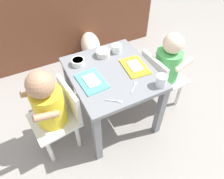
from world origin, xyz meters
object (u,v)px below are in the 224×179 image
object	(u,v)px
spoon_by_left_tray	(134,86)
water_cup_right	(117,49)
water_cup_left	(161,81)
dining_table	(112,81)
seated_child_left	(50,104)
spoon_by_right_tray	(116,101)
seated_child_right	(167,64)
food_tray_left	(91,81)
food_tray_right	(135,66)
dog	(90,43)
cereal_bowl_right_side	(78,62)
veggie_bowl_near	(103,53)

from	to	relation	value
spoon_by_left_tray	water_cup_right	bearing A→B (deg)	79.48
water_cup_left	dining_table	bearing A→B (deg)	130.31
seated_child_left	spoon_by_right_tray	xyz separation A→B (m)	(0.33, -0.20, 0.06)
water_cup_right	seated_child_right	bearing A→B (deg)	-34.59
dining_table	food_tray_left	world-z (taller)	food_tray_left
food_tray_right	spoon_by_right_tray	xyz separation A→B (m)	(-0.25, -0.21, -0.00)
dining_table	dog	size ratio (longest dim) A/B	1.24
seated_child_right	food_tray_right	bearing A→B (deg)	179.15
seated_child_right	cereal_bowl_right_side	bearing A→B (deg)	161.36
water_cup_right	spoon_by_right_tray	xyz separation A→B (m)	(-0.22, -0.41, -0.02)
dining_table	seated_child_right	xyz separation A→B (m)	(0.43, -0.03, 0.01)
food_tray_left	dining_table	bearing A→B (deg)	10.19
food_tray_left	spoon_by_right_tray	distance (m)	0.22
dog	spoon_by_left_tray	size ratio (longest dim) A/B	5.68
food_tray_right	spoon_by_right_tray	size ratio (longest dim) A/B	2.42
dog	water_cup_right	size ratio (longest dim) A/B	6.87
veggie_bowl_near	spoon_by_left_tray	size ratio (longest dim) A/B	1.17
seated_child_right	spoon_by_right_tray	size ratio (longest dim) A/B	7.25
cereal_bowl_right_side	spoon_by_right_tray	xyz separation A→B (m)	(0.07, -0.40, -0.02)
seated_child_left	water_cup_left	xyz separation A→B (m)	(0.63, -0.21, 0.09)
water_cup_right	cereal_bowl_right_side	world-z (taller)	water_cup_right
dog	water_cup_right	distance (m)	0.67
seated_child_left	cereal_bowl_right_side	world-z (taller)	seated_child_left
seated_child_right	food_tray_right	size ratio (longest dim) A/B	3.00
food_tray_left	food_tray_right	xyz separation A→B (m)	(0.31, 0.00, -0.00)
dining_table	water_cup_right	world-z (taller)	water_cup_right
water_cup_left	spoon_by_right_tray	distance (m)	0.30
spoon_by_right_tray	dining_table	bearing A→B (deg)	68.03
water_cup_right	veggie_bowl_near	bearing A→B (deg)	177.13
water_cup_right	dining_table	bearing A→B (deg)	-125.45
veggie_bowl_near	spoon_by_left_tray	bearing A→B (deg)	-84.22
water_cup_left	water_cup_right	bearing A→B (deg)	100.85
food_tray_right	water_cup_right	distance (m)	0.21
food_tray_right	seated_child_right	bearing A→B (deg)	-0.85
seated_child_left	spoon_by_right_tray	distance (m)	0.39
dog	spoon_by_left_tray	xyz separation A→B (m)	(-0.09, -0.95, 0.28)
seated_child_left	cereal_bowl_right_side	xyz separation A→B (m)	(0.26, 0.20, 0.08)
dog	food_tray_left	bearing A→B (deg)	-110.49
dining_table	seated_child_left	distance (m)	0.43
seated_child_left	veggie_bowl_near	xyz separation A→B (m)	(0.45, 0.22, 0.08)
seated_child_left	food_tray_right	world-z (taller)	seated_child_left
dining_table	seated_child_right	distance (m)	0.43
water_cup_right	cereal_bowl_right_side	size ratio (longest dim) A/B	0.78
veggie_bowl_near	spoon_by_right_tray	xyz separation A→B (m)	(-0.12, -0.42, -0.02)
spoon_by_left_tray	food_tray_right	bearing A→B (deg)	58.05
veggie_bowl_near	dining_table	bearing A→B (deg)	-97.01
food_tray_right	spoon_by_right_tray	world-z (taller)	food_tray_right
seated_child_left	food_tray_left	bearing A→B (deg)	1.64
water_cup_right	spoon_by_right_tray	size ratio (longest dim) A/B	0.78
food_tray_right	cereal_bowl_right_side	xyz separation A→B (m)	(-0.32, 0.20, 0.01)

